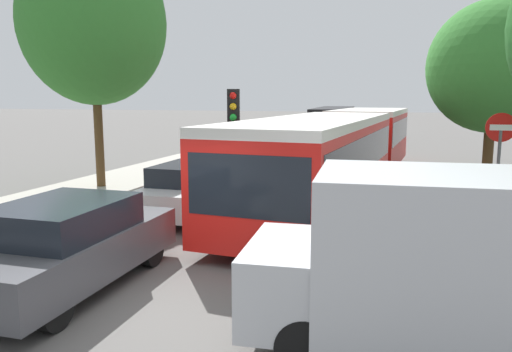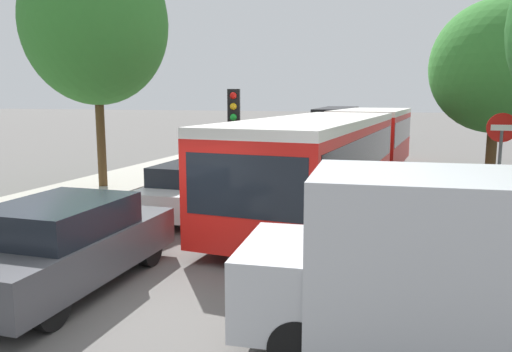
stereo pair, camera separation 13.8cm
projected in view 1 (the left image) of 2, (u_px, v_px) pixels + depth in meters
ground_plane at (144, 300)px, 7.94m from camera, size 200.00×200.00×0.00m
kerb_strip_left at (185, 162)px, 24.10m from camera, size 3.20×40.25×0.14m
articulated_bus at (344, 146)px, 16.99m from camera, size 3.81×17.93×2.64m
city_bus_rear at (334, 121)px, 36.70m from camera, size 3.25×11.29×2.40m
queued_car_graphite at (67, 245)px, 8.30m from camera, size 1.92×4.38×1.51m
queued_car_white at (191, 189)px, 13.52m from camera, size 1.80×4.10×1.41m
queued_car_silver at (249, 163)px, 18.54m from camera, size 1.93×4.41×1.52m
queued_car_green at (289, 148)px, 23.96m from camera, size 1.95×4.45×1.54m
white_van at (469, 261)px, 6.01m from camera, size 5.15×2.39×2.31m
traffic_light at (234, 124)px, 13.17m from camera, size 0.37×0.39×3.40m
no_entry_sign at (499, 152)px, 12.07m from camera, size 0.70×0.08×2.82m
tree_left_mid at (93, 23)px, 16.43m from camera, size 4.78×4.78×8.30m
tree_right_mid at (494, 67)px, 19.01m from camera, size 5.01×5.01×6.86m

